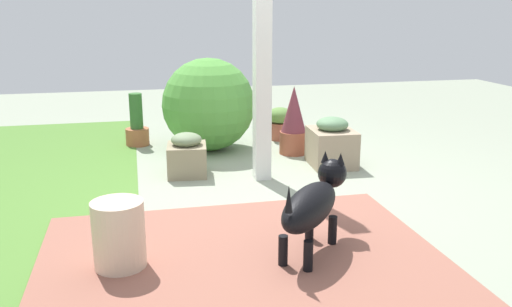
{
  "coord_description": "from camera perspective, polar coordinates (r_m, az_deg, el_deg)",
  "views": [
    {
      "loc": [
        -4.06,
        0.98,
        1.47
      ],
      "look_at": [
        0.07,
        0.05,
        0.32
      ],
      "focal_mm": 38.21,
      "sensor_mm": 36.0,
      "label": 1
    }
  ],
  "objects": [
    {
      "name": "ground_plane",
      "position": [
        4.43,
        0.88,
        -4.21
      ],
      "size": [
        12.0,
        12.0,
        0.0
      ],
      "primitive_type": "plane",
      "color": "gray"
    },
    {
      "name": "brick_path",
      "position": [
        3.33,
        -1.46,
        -10.9
      ],
      "size": [
        1.8,
        2.4,
        0.02
      ],
      "primitive_type": "cube",
      "color": "#965B4B",
      "rests_on": "ground"
    },
    {
      "name": "porch_pillar",
      "position": [
        4.61,
        0.65,
        10.57
      ],
      "size": [
        0.14,
        0.14,
        2.2
      ],
      "primitive_type": "cube",
      "color": "white",
      "rests_on": "ground"
    },
    {
      "name": "stone_planter_nearest",
      "position": [
        5.21,
        7.92,
        1.0
      ],
      "size": [
        0.5,
        0.42,
        0.47
      ],
      "color": "tan",
      "rests_on": "ground"
    },
    {
      "name": "stone_planter_mid",
      "position": [
        4.91,
        -7.25,
        -0.23
      ],
      "size": [
        0.4,
        0.38,
        0.39
      ],
      "color": "gray",
      "rests_on": "ground"
    },
    {
      "name": "round_shrub",
      "position": [
        5.7,
        -4.99,
        5.13
      ],
      "size": [
        0.96,
        0.96,
        0.96
      ],
      "primitive_type": "sphere",
      "color": "#50973D",
      "rests_on": "ground"
    },
    {
      "name": "terracotta_pot_broad",
      "position": [
        6.17,
        2.54,
        3.37
      ],
      "size": [
        0.3,
        0.3,
        0.37
      ],
      "color": "#A24F40",
      "rests_on": "ground"
    },
    {
      "name": "terracotta_pot_tall",
      "position": [
        6.06,
        -12.36,
        2.73
      ],
      "size": [
        0.25,
        0.25,
        0.57
      ],
      "color": "#A85D3C",
      "rests_on": "ground"
    },
    {
      "name": "terracotta_pot_spiky",
      "position": [
        5.56,
        3.95,
        3.33
      ],
      "size": [
        0.28,
        0.28,
        0.7
      ],
      "color": "#9E4E37",
      "rests_on": "ground"
    },
    {
      "name": "dog",
      "position": [
        3.31,
        6.03,
        -5.13
      ],
      "size": [
        0.72,
        0.64,
        0.56
      ],
      "color": "black",
      "rests_on": "ground"
    },
    {
      "name": "ceramic_urn",
      "position": [
        3.23,
        -14.16,
        -8.34
      ],
      "size": [
        0.3,
        0.3,
        0.41
      ],
      "primitive_type": "cylinder",
      "color": "beige",
      "rests_on": "ground"
    }
  ]
}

